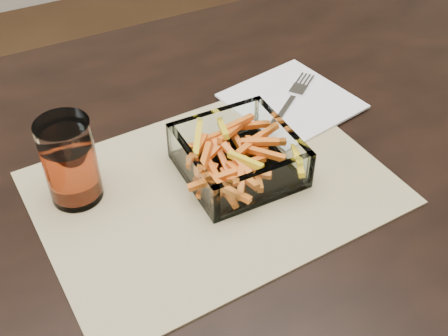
# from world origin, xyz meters

# --- Properties ---
(dining_table) EXTENTS (1.60, 0.90, 0.75)m
(dining_table) POSITION_xyz_m (0.00, 0.00, 0.66)
(dining_table) COLOR black
(dining_table) RESTS_ON ground
(placemat) EXTENTS (0.47, 0.35, 0.00)m
(placemat) POSITION_xyz_m (-0.05, -0.02, 0.75)
(placemat) COLOR tan
(placemat) RESTS_ON dining_table
(glass_bowl) EXTENTS (0.15, 0.15, 0.06)m
(glass_bowl) POSITION_xyz_m (-0.01, -0.01, 0.78)
(glass_bowl) COLOR white
(glass_bowl) RESTS_ON placemat
(tumbler) EXTENTS (0.07, 0.07, 0.12)m
(tumbler) POSITION_xyz_m (-0.21, 0.04, 0.81)
(tumbler) COLOR white
(tumbler) RESTS_ON placemat
(napkin) EXTENTS (0.20, 0.20, 0.00)m
(napkin) POSITION_xyz_m (0.15, 0.09, 0.76)
(napkin) COLOR white
(napkin) RESTS_ON placemat
(fork) EXTENTS (0.15, 0.12, 0.00)m
(fork) POSITION_xyz_m (0.14, 0.09, 0.76)
(fork) COLOR silver
(fork) RESTS_ON napkin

